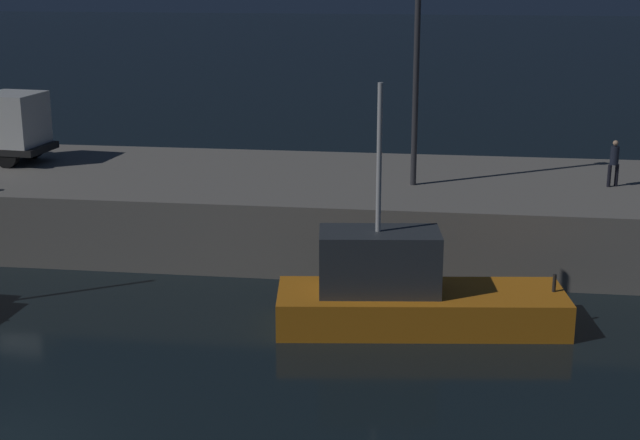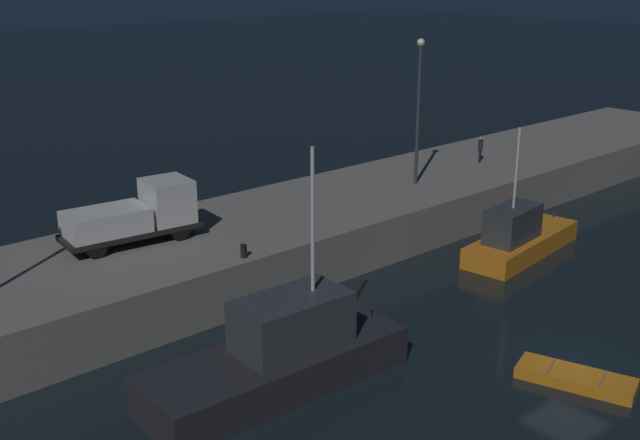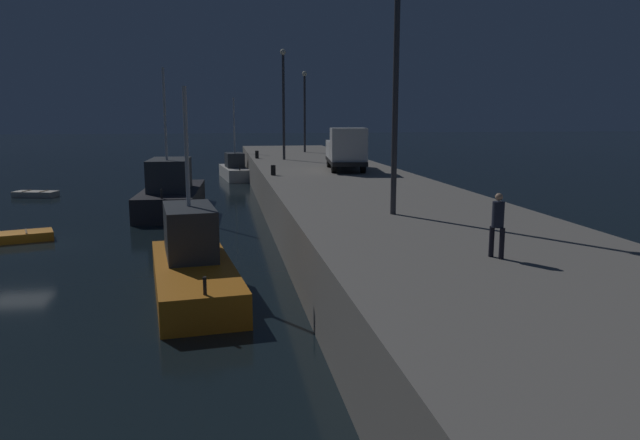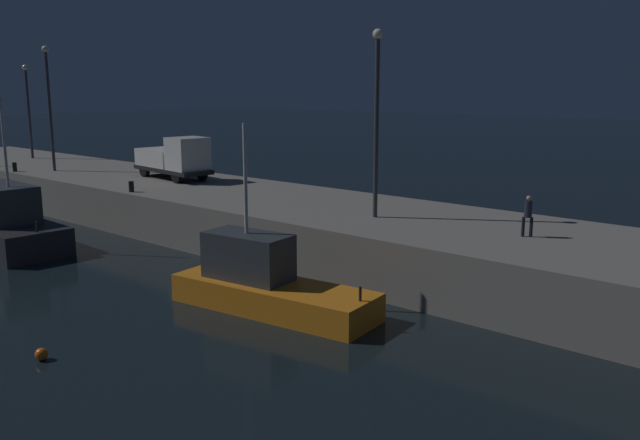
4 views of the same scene
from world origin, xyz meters
The scene contains 4 objects.
pier_quay centered at (0.00, 15.86, 1.20)m, with size 77.02×8.77×2.40m.
fishing_trawler_red centered at (8.20, 8.09, 0.96)m, with size 8.16×3.44×6.77m.
lamp_post_central centered at (8.02, 15.02, 7.07)m, with size 0.44×0.44×8.01m.
dockworker centered at (14.74, 15.68, 3.30)m, with size 0.39×0.39×1.59m.
Camera 1 is at (9.07, -16.25, 9.85)m, focal length 52.47 mm.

